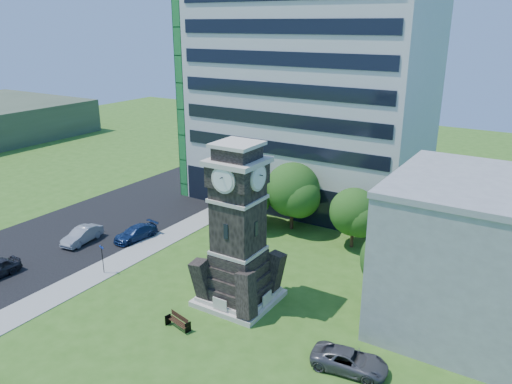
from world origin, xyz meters
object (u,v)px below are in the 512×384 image
Objects in this scene: car_street_mid at (82,235)px; park_bench at (178,321)px; clock_tower at (238,236)px; street_sign at (102,256)px; car_street_north at (136,233)px; car_east_lot at (349,361)px.

park_bench is (17.07, -6.01, -0.20)m from car_street_mid.
clock_tower reaches higher than car_street_mid.
clock_tower reaches higher than street_sign.
car_street_mid is 4.99m from car_street_north.
clock_tower is at bearing 65.41° from car_east_lot.
car_east_lot is at bearing 11.68° from street_sign.
car_street_mid is 0.95× the size of car_east_lot.
street_sign is at bearing -58.36° from car_street_north.
car_east_lot is 1.82× the size of street_sign.
car_street_mid reaches higher than car_east_lot.
car_street_north is 1.77× the size of street_sign.
clock_tower is 2.64× the size of car_east_lot.
car_street_north is (-14.78, 4.03, -4.63)m from clock_tower.
car_east_lot is (24.88, -7.14, -0.01)m from car_street_north.
clock_tower reaches higher than park_bench.
car_street_mid reaches higher than park_bench.
park_bench is at bearing -1.31° from street_sign.
street_sign is at bearing -168.48° from clock_tower.
park_bench is at bearing -106.37° from clock_tower.
park_bench is at bearing -26.97° from car_street_mid.
car_street_mid is (-18.60, 0.82, -4.56)m from clock_tower.
clock_tower is 12.80m from street_sign.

